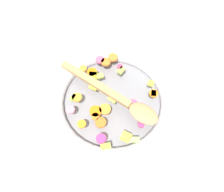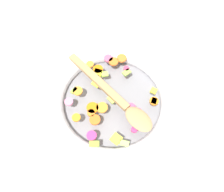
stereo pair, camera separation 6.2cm
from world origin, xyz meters
The scene contains 4 objects.
ground_plane centered at (0.00, 0.00, 0.00)m, with size 4.00×4.00×0.00m, color silver.
skillet centered at (0.00, 0.00, 0.02)m, with size 0.40×0.40×0.05m.
chopped_vegetables centered at (0.00, -0.02, 0.05)m, with size 0.32×0.28×0.01m.
wooden_spoon centered at (0.01, 0.01, 0.06)m, with size 0.24×0.30×0.01m.
Camera 1 is at (0.30, -0.02, 0.63)m, focal length 35.00 mm.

